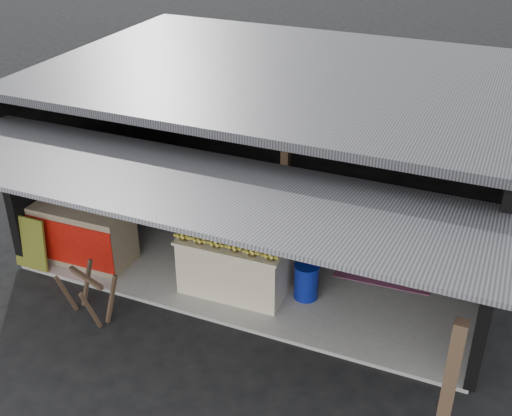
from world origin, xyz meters
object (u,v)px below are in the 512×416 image
at_px(white_crate, 268,234).
at_px(water_barrel, 306,282).
at_px(neighbor_stall, 81,230).
at_px(banana_table, 237,262).
at_px(sawhorse, 88,291).
at_px(plastic_chair, 379,235).

bearing_deg(white_crate, water_barrel, -44.36).
distance_m(white_crate, neighbor_stall, 3.02).
bearing_deg(white_crate, banana_table, -102.29).
xyz_separation_m(white_crate, neighbor_stall, (-2.78, -1.17, 0.08)).
height_order(sawhorse, water_barrel, sawhorse).
xyz_separation_m(neighbor_stall, sawhorse, (1.00, -1.19, -0.13)).
bearing_deg(plastic_chair, neighbor_stall, -172.29).
bearing_deg(plastic_chair, white_crate, -176.01).
relative_size(white_crate, plastic_chair, 0.96).
xyz_separation_m(water_barrel, plastic_chair, (0.75, 1.28, 0.28)).
xyz_separation_m(banana_table, neighbor_stall, (-2.66, -0.23, 0.07)).
relative_size(white_crate, sawhorse, 1.10).
bearing_deg(neighbor_stall, water_barrel, 4.85).
xyz_separation_m(neighbor_stall, water_barrel, (3.71, 0.41, -0.25)).
relative_size(white_crate, neighbor_stall, 0.51).
relative_size(banana_table, white_crate, 1.87).
relative_size(sawhorse, plastic_chair, 0.87).
relative_size(neighbor_stall, sawhorse, 2.17).
xyz_separation_m(white_crate, sawhorse, (-1.78, -2.37, -0.05)).
xyz_separation_m(sawhorse, plastic_chair, (3.47, 2.88, 0.16)).
xyz_separation_m(banana_table, white_crate, (0.12, 0.94, -0.01)).
relative_size(banana_table, plastic_chair, 1.79).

